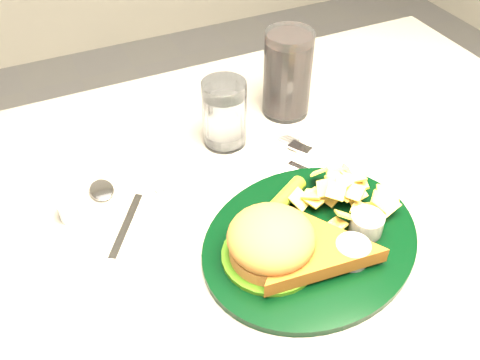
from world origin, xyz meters
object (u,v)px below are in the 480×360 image
object	(u,v)px
table	(249,349)
dinner_plate	(313,225)
fork_napkin	(320,174)
water_glass	(224,113)
cola_glass	(287,74)

from	to	relation	value
table	dinner_plate	size ratio (longest dim) A/B	3.90
table	fork_napkin	bearing A→B (deg)	7.15
table	water_glass	xyz separation A→B (m)	(0.03, 0.15, 0.43)
water_glass	fork_napkin	xyz separation A→B (m)	(0.09, -0.14, -0.05)
table	cola_glass	world-z (taller)	cola_glass
dinner_plate	fork_napkin	size ratio (longest dim) A/B	2.01
cola_glass	table	bearing A→B (deg)	-129.74
water_glass	cola_glass	world-z (taller)	cola_glass
cola_glass	fork_napkin	distance (m)	0.19
water_glass	dinner_plate	bearing A→B (deg)	-86.88
dinner_plate	cola_glass	xyz separation A→B (m)	(0.12, 0.28, 0.04)
water_glass	table	bearing A→B (deg)	-100.22
water_glass	cola_glass	bearing A→B (deg)	15.06
cola_glass	fork_napkin	world-z (taller)	cola_glass
water_glass	fork_napkin	distance (m)	0.17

